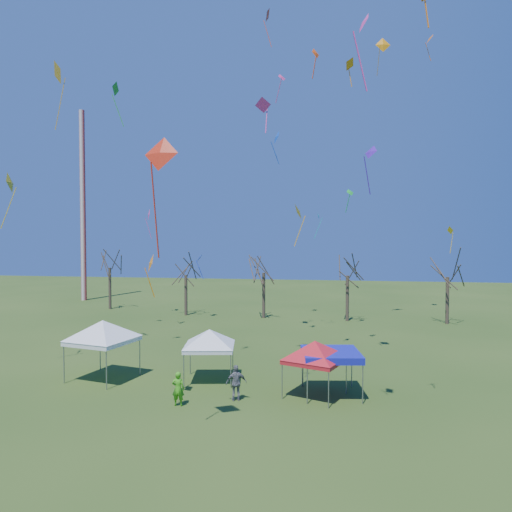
{
  "coord_description": "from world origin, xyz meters",
  "views": [
    {
      "loc": [
        4.69,
        -21.56,
        7.97
      ],
      "look_at": [
        0.49,
        3.0,
        7.1
      ],
      "focal_mm": 32.0,
      "sensor_mm": 36.0,
      "label": 1
    }
  ],
  "objects_px": {
    "tent_red": "(315,345)",
    "tree_1": "(186,261)",
    "person_green": "(178,389)",
    "person_grey": "(236,383)",
    "tree_0": "(110,253)",
    "tree_3": "(348,259)",
    "tree_2": "(264,257)",
    "tree_4": "(448,260)",
    "radio_mast": "(83,206)",
    "tent_white_west": "(103,324)",
    "tent_white_mid": "(209,333)",
    "tent_blue": "(331,355)"
  },
  "relations": [
    {
      "from": "tree_4",
      "to": "tree_3",
      "type": "bearing_deg",
      "value": 179.74
    },
    {
      "from": "tree_1",
      "to": "tent_white_west",
      "type": "height_order",
      "value": "tree_1"
    },
    {
      "from": "tree_0",
      "to": "tree_1",
      "type": "xyz_separation_m",
      "value": [
        10.08,
        -2.73,
        -0.7
      ]
    },
    {
      "from": "tree_1",
      "to": "tree_3",
      "type": "bearing_deg",
      "value": -2.06
    },
    {
      "from": "tree_2",
      "to": "tree_1",
      "type": "bearing_deg",
      "value": 178.15
    },
    {
      "from": "tree_2",
      "to": "tent_red",
      "type": "relative_size",
      "value": 2.34
    },
    {
      "from": "tree_3",
      "to": "tent_white_west",
      "type": "height_order",
      "value": "tree_3"
    },
    {
      "from": "tree_0",
      "to": "tent_white_mid",
      "type": "xyz_separation_m",
      "value": [
        18.62,
        -24.17,
        -3.75
      ]
    },
    {
      "from": "tree_0",
      "to": "person_grey",
      "type": "bearing_deg",
      "value": -52.45
    },
    {
      "from": "tent_red",
      "to": "person_grey",
      "type": "relative_size",
      "value": 1.97
    },
    {
      "from": "tent_red",
      "to": "tree_2",
      "type": "bearing_deg",
      "value": 105.08
    },
    {
      "from": "tree_3",
      "to": "tent_red",
      "type": "bearing_deg",
      "value": -95.76
    },
    {
      "from": "tree_2",
      "to": "tree_3",
      "type": "bearing_deg",
      "value": -2.27
    },
    {
      "from": "tree_1",
      "to": "tree_3",
      "type": "relative_size",
      "value": 0.95
    },
    {
      "from": "person_grey",
      "to": "tree_0",
      "type": "bearing_deg",
      "value": -72.86
    },
    {
      "from": "radio_mast",
      "to": "tree_4",
      "type": "height_order",
      "value": "radio_mast"
    },
    {
      "from": "tent_white_west",
      "to": "tree_1",
      "type": "bearing_deg",
      "value": 96.25
    },
    {
      "from": "tree_0",
      "to": "tree_3",
      "type": "xyz_separation_m",
      "value": [
        26.88,
        -3.34,
        -0.41
      ]
    },
    {
      "from": "tent_white_mid",
      "to": "tree_4",
      "type": "bearing_deg",
      "value": 49.78
    },
    {
      "from": "radio_mast",
      "to": "tent_white_mid",
      "type": "bearing_deg",
      "value": -50.07
    },
    {
      "from": "person_green",
      "to": "person_grey",
      "type": "relative_size",
      "value": 0.93
    },
    {
      "from": "radio_mast",
      "to": "tree_1",
      "type": "height_order",
      "value": "radio_mast"
    },
    {
      "from": "tree_2",
      "to": "tent_red",
      "type": "distance_m",
      "value": 23.87
    },
    {
      "from": "tent_white_mid",
      "to": "person_grey",
      "type": "relative_size",
      "value": 2.13
    },
    {
      "from": "tent_blue",
      "to": "person_grey",
      "type": "height_order",
      "value": "tent_blue"
    },
    {
      "from": "person_green",
      "to": "tent_red",
      "type": "bearing_deg",
      "value": -161.69
    },
    {
      "from": "tree_4",
      "to": "person_green",
      "type": "relative_size",
      "value": 4.77
    },
    {
      "from": "tree_4",
      "to": "tent_red",
      "type": "distance_m",
      "value": 25.45
    },
    {
      "from": "tree_2",
      "to": "tent_white_west",
      "type": "relative_size",
      "value": 1.89
    },
    {
      "from": "tree_3",
      "to": "tent_white_west",
      "type": "distance_m",
      "value": 26.06
    },
    {
      "from": "tent_red",
      "to": "person_grey",
      "type": "bearing_deg",
      "value": -161.68
    },
    {
      "from": "tree_1",
      "to": "person_green",
      "type": "xyz_separation_m",
      "value": [
        8.11,
        -25.49,
        -4.97
      ]
    },
    {
      "from": "tent_white_west",
      "to": "person_green",
      "type": "relative_size",
      "value": 2.63
    },
    {
      "from": "radio_mast",
      "to": "tree_0",
      "type": "bearing_deg",
      "value": -42.77
    },
    {
      "from": "radio_mast",
      "to": "person_grey",
      "type": "bearing_deg",
      "value": -50.3
    },
    {
      "from": "tree_1",
      "to": "tent_white_west",
      "type": "bearing_deg",
      "value": -83.75
    },
    {
      "from": "tree_3",
      "to": "tent_white_mid",
      "type": "xyz_separation_m",
      "value": [
        -8.26,
        -20.83,
        -3.35
      ]
    },
    {
      "from": "tree_2",
      "to": "tent_red",
      "type": "xyz_separation_m",
      "value": [
        6.14,
        -22.78,
        -3.63
      ]
    },
    {
      "from": "tent_red",
      "to": "tree_1",
      "type": "bearing_deg",
      "value": 122.24
    },
    {
      "from": "radio_mast",
      "to": "tree_2",
      "type": "distance_m",
      "value": 28.08
    },
    {
      "from": "tent_white_west",
      "to": "person_green",
      "type": "bearing_deg",
      "value": -30.43
    },
    {
      "from": "radio_mast",
      "to": "person_green",
      "type": "relative_size",
      "value": 15.13
    },
    {
      "from": "tent_red",
      "to": "person_grey",
      "type": "distance_m",
      "value": 4.4
    },
    {
      "from": "tree_3",
      "to": "tent_white_west",
      "type": "bearing_deg",
      "value": -123.7
    },
    {
      "from": "tent_white_west",
      "to": "person_grey",
      "type": "distance_m",
      "value": 8.86
    },
    {
      "from": "tree_0",
      "to": "tree_3",
      "type": "height_order",
      "value": "tree_0"
    },
    {
      "from": "radio_mast",
      "to": "tree_2",
      "type": "bearing_deg",
      "value": -20.57
    },
    {
      "from": "tent_white_west",
      "to": "tent_white_mid",
      "type": "distance_m",
      "value": 6.17
    },
    {
      "from": "radio_mast",
      "to": "person_green",
      "type": "distance_m",
      "value": 44.63
    },
    {
      "from": "tree_3",
      "to": "tent_blue",
      "type": "height_order",
      "value": "tree_3"
    }
  ]
}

